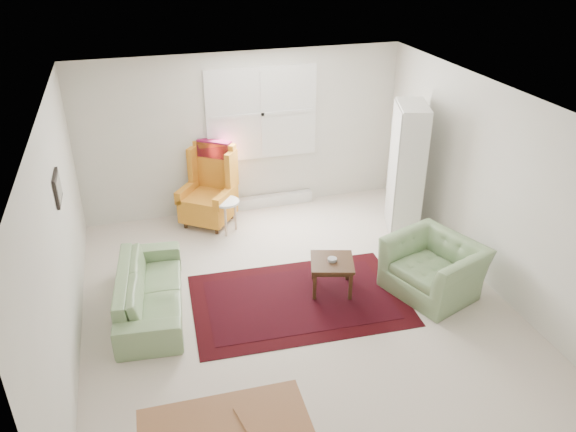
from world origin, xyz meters
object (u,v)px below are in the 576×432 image
object	(u,v)px
wingback_chair	(207,186)
coffee_table	(332,275)
sofa	(149,282)
armchair	(434,263)
stool	(227,216)
cabinet	(407,170)

from	to	relation	value
wingback_chair	coffee_table	distance (m)	2.54
sofa	armchair	bearing A→B (deg)	-94.53
coffee_table	stool	distance (m)	2.10
armchair	cabinet	xyz separation A→B (m)	(0.38, 1.59, 0.55)
sofa	wingback_chair	bearing A→B (deg)	-21.38
sofa	coffee_table	bearing A→B (deg)	-90.35
stool	cabinet	bearing A→B (deg)	-14.47
wingback_chair	cabinet	world-z (taller)	cabinet
wingback_chair	stool	bearing A→B (deg)	-20.65
cabinet	stool	bearing A→B (deg)	-176.15
armchair	coffee_table	distance (m)	1.27
wingback_chair	stool	size ratio (longest dim) A/B	2.39
armchair	wingback_chair	distance (m)	3.53
sofa	coffee_table	distance (m)	2.23
wingback_chair	coffee_table	bearing A→B (deg)	-24.93
stool	cabinet	size ratio (longest dim) A/B	0.27
sofa	stool	distance (m)	2.04
coffee_table	cabinet	bearing A→B (deg)	37.30
wingback_chair	coffee_table	world-z (taller)	wingback_chair
sofa	wingback_chair	size ratio (longest dim) A/B	1.49
sofa	armchair	size ratio (longest dim) A/B	1.74
sofa	wingback_chair	xyz separation A→B (m)	(1.01, 1.96, 0.25)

